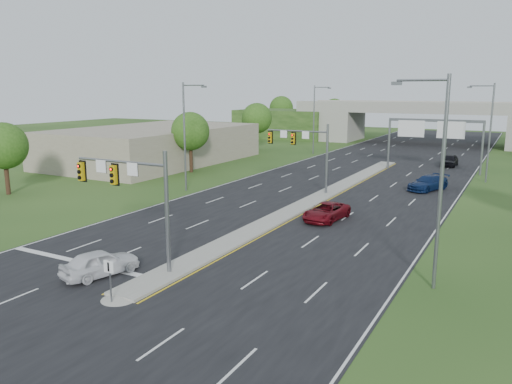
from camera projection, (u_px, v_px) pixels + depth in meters
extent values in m
plane|color=#234017|center=(169.00, 274.00, 28.21)|extent=(240.00, 240.00, 0.00)
cube|color=black|center=(356.00, 179.00, 58.37)|extent=(24.00, 160.00, 0.02)
cube|color=gray|center=(319.00, 197.00, 48.01)|extent=(2.00, 54.00, 0.16)
cone|color=gray|center=(119.00, 298.00, 24.75)|extent=(2.00, 2.00, 0.16)
cube|color=gold|center=(307.00, 197.00, 48.57)|extent=(0.12, 54.00, 0.01)
cube|color=gold|center=(330.00, 199.00, 47.49)|extent=(0.12, 54.00, 0.01)
cube|color=silver|center=(267.00, 171.00, 63.87)|extent=(0.12, 160.00, 0.01)
cube|color=silver|center=(464.00, 188.00, 52.87)|extent=(0.12, 160.00, 0.01)
cube|color=silver|center=(74.00, 261.00, 30.38)|extent=(10.50, 0.50, 0.01)
cylinder|color=slate|center=(167.00, 214.00, 27.51)|extent=(0.24, 0.24, 7.00)
cylinder|color=slate|center=(120.00, 162.00, 28.49)|extent=(6.50, 0.16, 0.16)
cube|color=#C39D0C|center=(114.00, 175.00, 28.57)|extent=(0.35, 0.25, 1.10)
cube|color=#C39D0C|center=(81.00, 171.00, 29.79)|extent=(0.35, 0.25, 1.10)
cube|color=black|center=(115.00, 175.00, 28.70)|extent=(0.55, 0.04, 1.30)
cube|color=black|center=(83.00, 171.00, 29.91)|extent=(0.55, 0.04, 1.30)
sphere|color=#FF0C05|center=(112.00, 169.00, 28.39)|extent=(0.20, 0.20, 0.20)
sphere|color=#FF0C05|center=(79.00, 166.00, 29.60)|extent=(0.20, 0.20, 0.20)
cube|color=white|center=(101.00, 166.00, 29.14)|extent=(0.75, 0.04, 0.75)
cube|color=white|center=(132.00, 169.00, 28.02)|extent=(0.75, 0.04, 0.75)
cylinder|color=slate|center=(327.00, 160.00, 49.06)|extent=(0.24, 0.24, 7.00)
cylinder|color=slate|center=(297.00, 131.00, 50.03)|extent=(6.50, 0.16, 0.16)
cube|color=#C39D0C|center=(293.00, 139.00, 50.12)|extent=(0.35, 0.25, 1.10)
cube|color=#C39D0C|center=(270.00, 137.00, 51.33)|extent=(0.35, 0.25, 1.10)
cube|color=black|center=(294.00, 138.00, 50.24)|extent=(0.55, 0.04, 1.30)
cube|color=black|center=(271.00, 137.00, 51.45)|extent=(0.55, 0.04, 1.30)
sphere|color=#FF0C05|center=(292.00, 135.00, 49.94)|extent=(0.20, 0.20, 0.20)
sphere|color=#FF0C05|center=(269.00, 134.00, 51.15)|extent=(0.20, 0.20, 0.20)
cube|color=white|center=(284.00, 134.00, 50.68)|extent=(0.75, 0.04, 0.75)
cube|color=white|center=(306.00, 135.00, 49.56)|extent=(0.75, 0.04, 0.75)
cylinder|color=slate|center=(110.00, 282.00, 24.11)|extent=(0.08, 0.08, 2.20)
cube|color=white|center=(109.00, 267.00, 23.91)|extent=(0.60, 0.04, 0.60)
cube|color=black|center=(108.00, 267.00, 23.89)|extent=(0.10, 0.02, 0.45)
cylinder|color=slate|center=(389.00, 144.00, 65.77)|extent=(0.28, 0.28, 6.60)
cylinder|color=slate|center=(482.00, 148.00, 60.51)|extent=(0.28, 0.28, 6.60)
cube|color=slate|center=(435.00, 121.00, 62.50)|extent=(11.50, 0.35, 0.35)
cube|color=#0D5F27|center=(411.00, 129.00, 63.88)|extent=(3.20, 0.08, 2.00)
cube|color=#0D5F27|center=(451.00, 130.00, 61.64)|extent=(3.20, 0.08, 2.00)
cube|color=silver|center=(411.00, 129.00, 63.83)|extent=(3.30, 0.03, 2.10)
cube|color=silver|center=(451.00, 130.00, 61.60)|extent=(3.30, 0.03, 2.10)
cube|color=gray|center=(343.00, 125.00, 104.48)|extent=(6.00, 12.00, 6.00)
cube|color=#234017|center=(286.00, 124.00, 110.54)|extent=(20.00, 14.00, 6.00)
cube|color=gray|center=(428.00, 110.00, 95.84)|extent=(50.00, 12.00, 1.20)
cube|color=gray|center=(423.00, 105.00, 90.63)|extent=(50.00, 0.40, 0.90)
cube|color=gray|center=(434.00, 103.00, 100.62)|extent=(50.00, 0.40, 0.90)
cylinder|color=slate|center=(185.00, 138.00, 50.64)|extent=(0.20, 0.20, 11.00)
cylinder|color=slate|center=(193.00, 85.00, 49.02)|extent=(2.50, 0.12, 0.12)
cube|color=slate|center=(204.00, 87.00, 48.47)|extent=(0.50, 0.25, 0.18)
cylinder|color=slate|center=(314.00, 120.00, 80.81)|extent=(0.20, 0.20, 11.00)
cylinder|color=slate|center=(322.00, 87.00, 79.18)|extent=(2.50, 0.12, 0.12)
cube|color=slate|center=(329.00, 88.00, 78.63)|extent=(0.50, 0.25, 0.18)
cylinder|color=slate|center=(441.00, 185.00, 25.13)|extent=(0.20, 0.20, 11.00)
cylinder|color=slate|center=(422.00, 80.00, 24.67)|extent=(2.50, 0.12, 0.12)
cube|color=slate|center=(397.00, 83.00, 25.28)|extent=(0.50, 0.25, 0.18)
cylinder|color=slate|center=(490.00, 134.00, 55.29)|extent=(0.20, 0.20, 11.00)
cylinder|color=slate|center=(482.00, 86.00, 54.83)|extent=(2.50, 0.12, 0.12)
cube|color=slate|center=(470.00, 87.00, 55.45)|extent=(0.50, 0.25, 0.18)
cylinder|color=#382316|center=(191.00, 157.00, 62.99)|extent=(0.44, 0.44, 4.00)
sphere|color=#264F15|center=(190.00, 131.00, 62.35)|extent=(4.80, 4.80, 4.80)
cylinder|color=#382316|center=(257.00, 138.00, 86.38)|extent=(0.44, 0.44, 4.25)
sphere|color=#264F15|center=(257.00, 118.00, 85.70)|extent=(5.20, 5.20, 5.20)
cylinder|color=#382316|center=(7.00, 176.00, 49.51)|extent=(0.44, 0.44, 3.75)
sphere|color=#264F15|center=(4.00, 146.00, 48.91)|extent=(4.60, 4.60, 4.60)
cylinder|color=#382316|center=(281.00, 122.00, 126.49)|extent=(0.44, 0.44, 4.50)
sphere|color=#264F15|center=(281.00, 108.00, 125.77)|extent=(6.00, 6.00, 6.00)
cylinder|color=#382316|center=(334.00, 125.00, 119.99)|extent=(0.44, 0.44, 4.25)
sphere|color=#264F15|center=(334.00, 110.00, 119.31)|extent=(5.60, 5.60, 5.60)
cube|color=gray|center=(155.00, 145.00, 71.86)|extent=(18.00, 30.00, 5.00)
imported|color=silver|center=(100.00, 263.00, 27.82)|extent=(2.92, 4.69, 1.49)
imported|color=#5F0912|center=(326.00, 212.00, 39.77)|extent=(2.81, 5.21, 1.39)
imported|color=#0B1D46|center=(428.00, 183.00, 51.70)|extent=(3.99, 5.67, 1.53)
imported|color=black|center=(450.00, 160.00, 68.16)|extent=(1.99, 4.75, 1.61)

